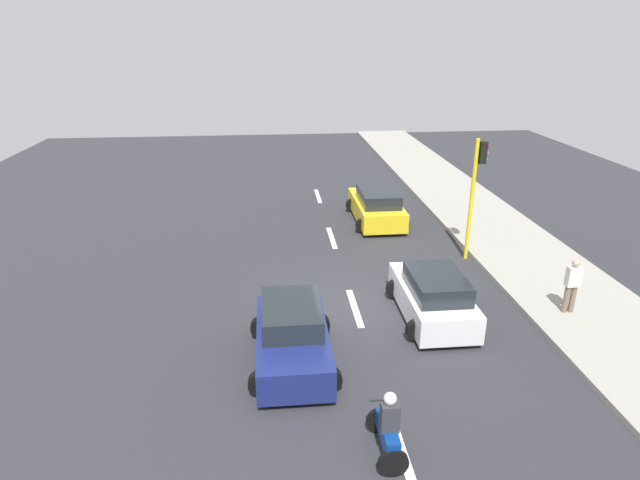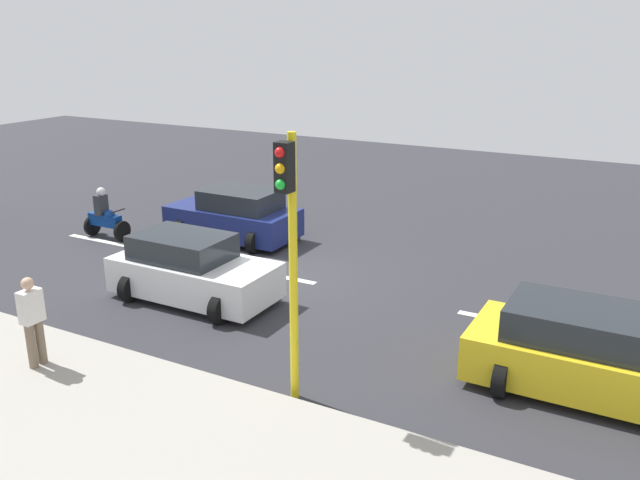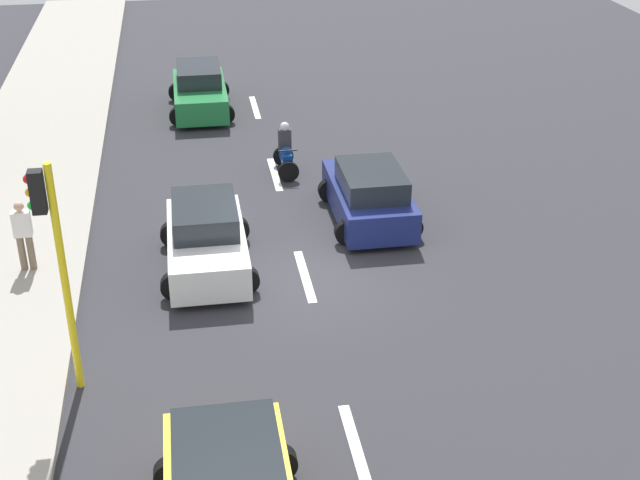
{
  "view_description": "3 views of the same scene",
  "coord_description": "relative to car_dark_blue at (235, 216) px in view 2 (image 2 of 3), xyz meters",
  "views": [
    {
      "loc": [
        -2.48,
        -14.25,
        7.92
      ],
      "look_at": [
        -0.95,
        1.28,
        1.79
      ],
      "focal_mm": 29.77,
      "sensor_mm": 36.0,
      "label": 1
    },
    {
      "loc": [
        13.35,
        8.55,
        6.0
      ],
      "look_at": [
        0.47,
        1.59,
        1.32
      ],
      "focal_mm": 37.54,
      "sensor_mm": 36.0,
      "label": 2
    },
    {
      "loc": [
        2.47,
        17.35,
        10.03
      ],
      "look_at": [
        -0.38,
        -0.18,
        0.81
      ],
      "focal_mm": 49.45,
      "sensor_mm": 36.0,
      "label": 3
    }
  ],
  "objects": [
    {
      "name": "car_white",
      "position": [
        4.21,
        1.8,
        -0.0
      ],
      "size": [
        2.17,
        3.81,
        1.52
      ],
      "color": "white",
      "rests_on": "ground"
    },
    {
      "name": "lane_stripe_mid",
      "position": [
        2.04,
        2.61,
        -0.7
      ],
      "size": [
        0.2,
        2.4,
        0.01
      ],
      "primitive_type": "cube",
      "color": "white",
      "rests_on": "ground"
    },
    {
      "name": "sidewalk",
      "position": [
        9.04,
        2.61,
        -0.63
      ],
      "size": [
        4.0,
        60.0,
        0.15
      ],
      "primitive_type": "cube",
      "color": "#9E998E",
      "rests_on": "ground"
    },
    {
      "name": "motorcycle",
      "position": [
        1.71,
        -3.44,
        -0.07
      ],
      "size": [
        0.6,
        1.3,
        1.53
      ],
      "color": "black",
      "rests_on": "ground"
    },
    {
      "name": "traffic_light_corner",
      "position": [
        6.89,
        6.03,
        2.22
      ],
      "size": [
        0.49,
        0.24,
        4.5
      ],
      "color": "yellow",
      "rests_on": "ground"
    },
    {
      "name": "lane_stripe_south",
      "position": [
        2.04,
        8.61,
        -0.7
      ],
      "size": [
        0.2,
        2.4,
        0.01
      ],
      "primitive_type": "cube",
      "color": "white",
      "rests_on": "ground"
    },
    {
      "name": "pedestrian_near_signal",
      "position": [
        8.27,
        1.51,
        0.35
      ],
      "size": [
        0.4,
        0.24,
        1.69
      ],
      "color": "#72604C",
      "rests_on": "sidewalk"
    },
    {
      "name": "ground_plane",
      "position": [
        2.04,
        2.61,
        -0.76
      ],
      "size": [
        40.0,
        60.0,
        0.1
      ],
      "primitive_type": "cube",
      "color": "#2D2D33"
    },
    {
      "name": "car_yellow_cab",
      "position": [
        4.27,
        10.43,
        0.0
      ],
      "size": [
        2.3,
        4.32,
        1.52
      ],
      "color": "yellow",
      "rests_on": "ground"
    },
    {
      "name": "lane_stripe_north",
      "position": [
        2.04,
        -3.39,
        -0.7
      ],
      "size": [
        0.2,
        2.4,
        0.01
      ],
      "primitive_type": "cube",
      "color": "white",
      "rests_on": "ground"
    },
    {
      "name": "car_dark_blue",
      "position": [
        0.0,
        0.0,
        0.0
      ],
      "size": [
        2.2,
        3.82,
        1.52
      ],
      "color": "navy",
      "rests_on": "ground"
    }
  ]
}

